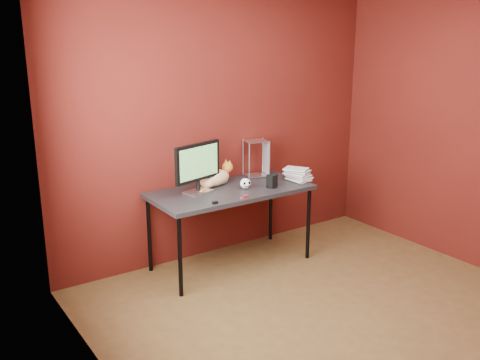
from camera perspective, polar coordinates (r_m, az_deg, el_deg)
room at (r=3.83m, az=12.21°, el=4.56°), size 3.52×3.52×2.61m
desk at (r=4.95m, az=-0.99°, el=-1.53°), size 1.50×0.70×0.75m
monitor at (r=4.76m, az=-4.52°, el=1.55°), size 0.52×0.23×0.45m
cat at (r=5.02m, az=-2.63°, el=0.25°), size 0.46×0.26×0.23m
skull_mug at (r=4.93m, az=0.59°, el=-0.37°), size 0.10×0.11×0.10m
speaker at (r=4.98m, az=3.42°, el=-0.16°), size 0.10×0.10×0.12m
book_stack at (r=5.06m, az=5.80°, el=7.12°), size 0.26×0.28×1.34m
wire_rack at (r=5.33m, az=1.74°, el=2.34°), size 0.25×0.22×0.37m
pocket_knife at (r=4.69m, az=0.52°, el=-1.77°), size 0.07×0.02×0.01m
black_gadget at (r=4.52m, az=-2.68°, el=-2.42°), size 0.05×0.03×0.02m
washer at (r=4.66m, az=0.22°, el=-1.94°), size 0.04×0.04×0.00m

